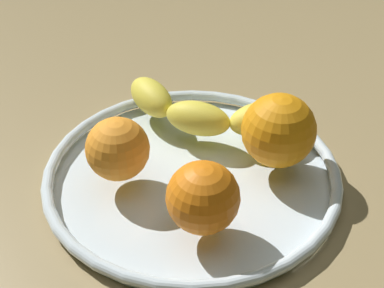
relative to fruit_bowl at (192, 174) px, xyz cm
name	(u,v)px	position (x,y,z in cm)	size (l,w,h in cm)	color
ground_plane	(192,195)	(0.00, 0.00, -2.92)	(121.06, 121.06, 4.00)	#957E54
fruit_bowl	(192,174)	(0.00, 0.00, 0.00)	(30.25, 30.25, 1.80)	silver
banana	(206,111)	(-1.41, 7.46, 2.73)	(20.81, 8.33, 3.69)	yellow
orange_back_left	(203,198)	(3.93, -7.01, 4.16)	(6.54, 6.54, 6.54)	orange
orange_center	(118,149)	(-6.27, -3.64, 4.02)	(6.28, 6.28, 6.28)	orange
orange_front_right	(279,130)	(7.46, 4.42, 4.63)	(7.49, 7.49, 7.49)	orange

